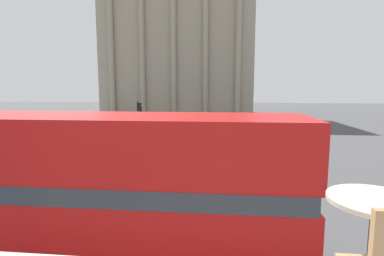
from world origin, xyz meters
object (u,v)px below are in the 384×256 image
object	(u,v)px
car_navy	(93,159)
pedestrian_yellow	(319,127)
plaza_building_left	(179,44)
traffic_light_mid	(139,120)
pedestrian_blue	(79,149)
car_white	(267,144)
pedestrian_red	(221,123)
double_decker_bus	(103,183)
traffic_light_near	(110,148)
cafe_dining_table	(375,228)
pedestrian_grey	(120,130)

from	to	relation	value
car_navy	pedestrian_yellow	distance (m)	22.36
plaza_building_left	traffic_light_mid	world-z (taller)	plaza_building_left
car_navy	pedestrian_blue	xyz separation A→B (m)	(-1.75, 1.74, 0.22)
car_white	pedestrian_red	size ratio (longest dim) A/B	2.57
double_decker_bus	traffic_light_mid	world-z (taller)	double_decker_bus
double_decker_bus	plaza_building_left	distance (m)	51.07
plaza_building_left	pedestrian_yellow	xyz separation A→B (m)	(17.88, -26.34, -12.03)
traffic_light_near	cafe_dining_table	bearing A→B (deg)	-61.15
cafe_dining_table	pedestrian_yellow	xyz separation A→B (m)	(8.63, 28.88, -2.91)
double_decker_bus	pedestrian_yellow	xyz separation A→B (m)	(12.79, 23.33, -1.28)
plaza_building_left	pedestrian_grey	world-z (taller)	plaza_building_left
double_decker_bus	pedestrian_grey	bearing A→B (deg)	110.23
cafe_dining_table	pedestrian_red	bearing A→B (deg)	92.16
cafe_dining_table	pedestrian_red	size ratio (longest dim) A/B	0.45
pedestrian_red	pedestrian_grey	distance (m)	11.73
car_navy	pedestrian_yellow	size ratio (longest dim) A/B	2.37
traffic_light_mid	pedestrian_red	xyz separation A→B (m)	(5.77, 12.87, -1.60)
car_navy	pedestrian_blue	distance (m)	2.47
pedestrian_yellow	pedestrian_grey	bearing A→B (deg)	145.11
double_decker_bus	car_white	size ratio (longest dim) A/B	2.54
car_navy	pedestrian_yellow	xyz separation A→B (m)	(17.13, 14.36, 0.33)
car_navy	pedestrian_yellow	world-z (taller)	pedestrian_yellow
cafe_dining_table	pedestrian_blue	size ratio (longest dim) A/B	0.45
pedestrian_blue	pedestrian_grey	world-z (taller)	pedestrian_grey
traffic_light_near	plaza_building_left	bearing A→B (deg)	94.09
double_decker_bus	car_navy	bearing A→B (deg)	117.99
pedestrian_red	pedestrian_blue	bearing A→B (deg)	141.71
plaza_building_left	traffic_light_near	world-z (taller)	plaza_building_left
pedestrian_yellow	pedestrian_grey	size ratio (longest dim) A/B	1.04
car_navy	pedestrian_red	distance (m)	18.78
car_white	pedestrian_blue	bearing A→B (deg)	-137.98
double_decker_bus	traffic_light_near	size ratio (longest dim) A/B	3.31
car_navy	pedestrian_red	xyz separation A→B (m)	(7.30, 17.30, 0.24)
car_white	pedestrian_red	distance (m)	12.01
pedestrian_red	cafe_dining_table	bearing A→B (deg)	174.04
cafe_dining_table	car_white	world-z (taller)	cafe_dining_table
traffic_light_mid	pedestrian_blue	size ratio (longest dim) A/B	2.41
pedestrian_red	pedestrian_yellow	xyz separation A→B (m)	(9.83, -2.94, 0.09)
traffic_light_mid	double_decker_bus	bearing A→B (deg)	-78.14
cafe_dining_table	pedestrian_yellow	bearing A→B (deg)	73.36
double_decker_bus	car_navy	xyz separation A→B (m)	(-4.35, 8.97, -1.60)
cafe_dining_table	pedestrian_grey	bearing A→B (deg)	112.89
traffic_light_mid	pedestrian_red	world-z (taller)	traffic_light_mid
pedestrian_yellow	plaza_building_left	bearing A→B (deg)	76.19
car_white	pedestrian_red	world-z (taller)	pedestrian_red
cafe_dining_table	plaza_building_left	world-z (taller)	plaza_building_left
cafe_dining_table	traffic_light_mid	bearing A→B (deg)	110.18
car_navy	pedestrian_red	bearing A→B (deg)	-126.95
traffic_light_mid	pedestrian_grey	distance (m)	6.64
pedestrian_grey	pedestrian_yellow	bearing A→B (deg)	83.70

